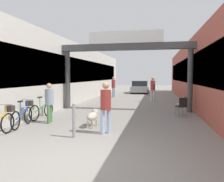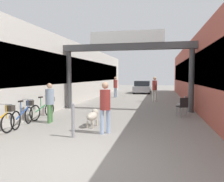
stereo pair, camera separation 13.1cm
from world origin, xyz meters
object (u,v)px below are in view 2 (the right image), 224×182
(cafe_chair_aluminium_farther, at_px, (184,103))
(dog_on_leash, at_px, (93,116))
(bicycle_green_third, at_px, (44,108))
(parked_car_silver, at_px, (142,87))
(pedestrian_with_dog, at_px, (105,104))
(pedestrian_companion, at_px, (50,100))
(bicycle_blue_second, at_px, (24,114))
(cafe_chair_black_nearer, at_px, (183,105))
(pedestrian_carrying_crate, at_px, (155,87))
(bollard_post_metal, at_px, (73,120))
(pedestrian_elderly_walking, at_px, (115,86))

(cafe_chair_aluminium_farther, bearing_deg, dog_on_leash, -135.59)
(bicycle_green_third, height_order, parked_car_silver, parked_car_silver)
(pedestrian_with_dog, relative_size, pedestrian_companion, 1.06)
(bicycle_blue_second, xyz_separation_m, cafe_chair_black_nearer, (5.98, 3.08, 0.10))
(pedestrian_companion, bearing_deg, cafe_chair_aluminium_farther, 30.63)
(pedestrian_companion, height_order, bicycle_blue_second, pedestrian_companion)
(pedestrian_carrying_crate, height_order, bicycle_green_third, pedestrian_carrying_crate)
(dog_on_leash, xyz_separation_m, bollard_post_metal, (-0.15, -1.51, 0.15))
(bicycle_green_third, relative_size, bollard_post_metal, 1.59)
(dog_on_leash, xyz_separation_m, cafe_chair_aluminium_farther, (3.57, 3.49, 0.15))
(cafe_chair_aluminium_farther, bearing_deg, pedestrian_carrying_crate, 107.36)
(pedestrian_with_dog, height_order, bollard_post_metal, pedestrian_with_dog)
(pedestrian_companion, height_order, parked_car_silver, pedestrian_companion)
(pedestrian_companion, xyz_separation_m, dog_on_leash, (1.87, -0.27, -0.50))
(bicycle_blue_second, height_order, cafe_chair_aluminium_farther, bicycle_blue_second)
(pedestrian_with_dog, distance_m, parked_car_silver, 17.25)
(cafe_chair_black_nearer, bearing_deg, pedestrian_with_dog, -128.21)
(bicycle_blue_second, relative_size, bicycle_green_third, 1.00)
(dog_on_leash, relative_size, bicycle_green_third, 0.50)
(pedestrian_companion, bearing_deg, parked_car_silver, 81.34)
(pedestrian_carrying_crate, xyz_separation_m, bicycle_green_third, (-4.63, -7.27, -0.61))
(parked_car_silver, bearing_deg, pedestrian_companion, -98.66)
(pedestrian_with_dog, relative_size, bollard_post_metal, 1.58)
(pedestrian_with_dog, relative_size, pedestrian_carrying_crate, 0.93)
(bollard_post_metal, bearing_deg, pedestrian_with_dog, 36.85)
(bollard_post_metal, relative_size, cafe_chair_aluminium_farther, 1.19)
(pedestrian_carrying_crate, bearing_deg, pedestrian_with_dog, -98.41)
(bollard_post_metal, height_order, parked_car_silver, parked_car_silver)
(pedestrian_elderly_walking, relative_size, bollard_post_metal, 1.69)
(pedestrian_with_dog, relative_size, bicycle_green_third, 1.00)
(pedestrian_carrying_crate, relative_size, bicycle_blue_second, 1.08)
(pedestrian_companion, distance_m, bollard_post_metal, 2.50)
(pedestrian_elderly_walking, bearing_deg, cafe_chair_black_nearer, -59.91)
(pedestrian_with_dog, bearing_deg, bicycle_blue_second, 172.75)
(pedestrian_companion, relative_size, dog_on_leash, 1.86)
(pedestrian_with_dog, bearing_deg, parked_car_silver, 90.37)
(pedestrian_companion, distance_m, cafe_chair_black_nearer, 5.82)
(pedestrian_with_dog, relative_size, parked_car_silver, 0.42)
(bicycle_green_third, distance_m, cafe_chair_black_nearer, 6.22)
(pedestrian_carrying_crate, distance_m, dog_on_leash, 8.61)
(pedestrian_elderly_walking, bearing_deg, dog_on_leash, -83.01)
(bicycle_blue_second, height_order, bollard_post_metal, bollard_post_metal)
(bicycle_green_third, bearing_deg, bollard_post_metal, -46.69)
(bollard_post_metal, height_order, cafe_chair_black_nearer, bollard_post_metal)
(pedestrian_carrying_crate, relative_size, bollard_post_metal, 1.70)
(bollard_post_metal, xyz_separation_m, cafe_chair_aluminium_farther, (3.72, 5.00, 0.00))
(cafe_chair_aluminium_farther, bearing_deg, cafe_chair_black_nearer, -97.94)
(pedestrian_elderly_walking, bearing_deg, pedestrian_with_dog, -80.22)
(pedestrian_elderly_walking, xyz_separation_m, bicycle_green_third, (-1.24, -9.80, -0.60))
(pedestrian_with_dog, distance_m, bollard_post_metal, 1.14)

